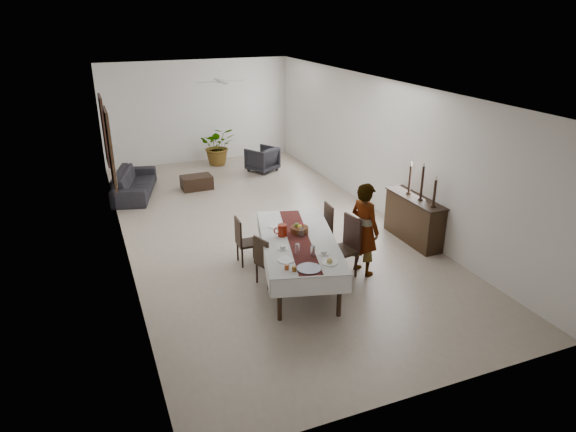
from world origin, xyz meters
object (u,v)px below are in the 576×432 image
at_px(sideboard_body, 414,220).
at_px(sofa, 134,183).
at_px(dining_table_top, 299,241).
at_px(red_pitcher, 282,230).
at_px(woman, 365,229).

relative_size(sideboard_body, sofa, 0.70).
bearing_deg(dining_table_top, sideboard_body, 28.01).
bearing_deg(red_pitcher, sofa, 109.33).
relative_size(dining_table_top, red_pitcher, 12.00).
relative_size(woman, sofa, 0.78).
relative_size(dining_table_top, woman, 1.48).
xyz_separation_m(dining_table_top, sideboard_body, (2.97, 0.69, -0.32)).
height_order(red_pitcher, sideboard_body, red_pitcher).
distance_m(red_pitcher, woman, 1.53).
height_order(red_pitcher, woman, woman).
height_order(woman, sideboard_body, woman).
bearing_deg(dining_table_top, woman, 7.53).
distance_m(dining_table_top, red_pitcher, 0.35).
bearing_deg(dining_table_top, red_pitcher, 149.04).
xyz_separation_m(dining_table_top, woman, (1.25, -0.16, 0.09)).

